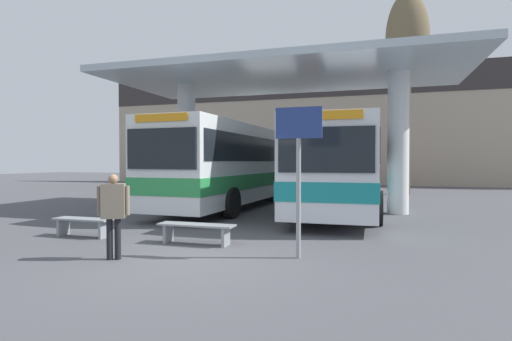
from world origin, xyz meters
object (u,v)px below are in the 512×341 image
Objects in this scene: info_sign_platform at (299,151)px; parked_car_street at (338,173)px; transit_bus_center_bay at (343,164)px; pedestrian_waiting at (113,208)px; transit_bus_left_bay at (238,163)px; waiting_bench_mid_platform at (83,223)px; waiting_bench_near_pillar at (196,229)px; poplar_tree_behind_left at (407,43)px.

parked_car_street is at bearing 93.37° from info_sign_platform.
pedestrian_waiting is at bearing 68.84° from transit_bus_center_bay.
transit_bus_left_bay is at bearing 69.03° from pedestrian_waiting.
transit_bus_center_bay is at bearing -83.54° from parked_car_street.
transit_bus_left_bay is 0.98× the size of transit_bus_center_bay.
transit_bus_left_bay is at bearing 80.18° from waiting_bench_mid_platform.
info_sign_platform reaches higher than pedestrian_waiting.
pedestrian_waiting reaches higher than waiting_bench_mid_platform.
transit_bus_center_bay reaches higher than pedestrian_waiting.
waiting_bench_near_pillar is 1.16× the size of waiting_bench_mid_platform.
pedestrian_waiting is (0.84, -9.47, -0.82)m from transit_bus_left_bay.
transit_bus_center_bay is 7.46× the size of pedestrian_waiting.
transit_bus_center_bay is 12.86m from parked_car_street.
waiting_bench_near_pillar is 1.09× the size of pedestrian_waiting.
transit_bus_center_bay is at bearing 53.51° from waiting_bench_mid_platform.
transit_bus_center_bay is at bearing 88.99° from info_sign_platform.
poplar_tree_behind_left reaches higher than pedestrian_waiting.
pedestrian_waiting is 20.29m from poplar_tree_behind_left.
parked_car_street is (1.21, 20.43, 0.70)m from waiting_bench_near_pillar.
transit_bus_center_bay is at bearing -178.50° from transit_bus_left_bay.
parked_car_street reaches higher than waiting_bench_near_pillar.
waiting_bench_near_pillar is (1.73, -7.73, -1.47)m from transit_bus_left_bay.
waiting_bench_near_pillar is at bearing 70.49° from transit_bus_center_bay.
parked_car_street is at bearing -100.74° from transit_bus_left_bay.
pedestrian_waiting is 22.27m from parked_car_street.
poplar_tree_behind_left is at bearing 44.21° from pedestrian_waiting.
waiting_bench_near_pillar is 2.06m from pedestrian_waiting.
transit_bus_left_bay is 12.87m from poplar_tree_behind_left.
info_sign_platform is 0.63× the size of parked_car_street.
info_sign_platform is at bearing -6.21° from waiting_bench_mid_platform.
poplar_tree_behind_left reaches higher than waiting_bench_near_pillar.
transit_bus_left_bay is 7.72× the size of waiting_bench_mid_platform.
pedestrian_waiting is at bearing -117.22° from waiting_bench_near_pillar.
poplar_tree_behind_left reaches higher than info_sign_platform.
transit_bus_left_bay reaches higher than waiting_bench_near_pillar.
info_sign_platform reaches higher than waiting_bench_mid_platform.
poplar_tree_behind_left is (6.36, 17.72, 7.58)m from pedestrian_waiting.
parked_car_street is at bearing 133.72° from poplar_tree_behind_left.
transit_bus_left_bay is 2.57× the size of parked_car_street.
waiting_bench_mid_platform is at bearing 173.79° from info_sign_platform.
waiting_bench_mid_platform is (-5.67, -7.66, -1.42)m from transit_bus_center_bay.
transit_bus_center_bay is 9.64m from waiting_bench_mid_platform.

